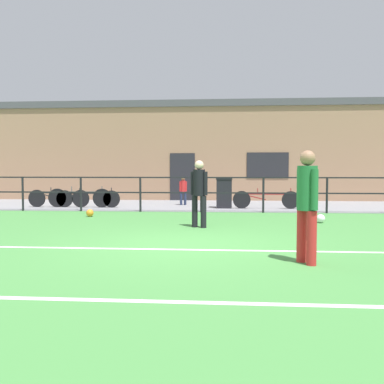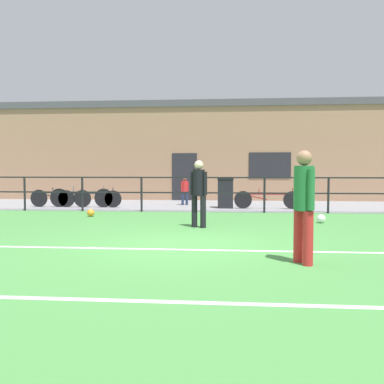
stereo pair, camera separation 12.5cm
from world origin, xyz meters
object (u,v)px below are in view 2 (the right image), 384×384
object	(u,v)px
bicycle_parked_0	(267,199)
soccer_ball_spare	(321,219)
trash_bin_0	(225,193)
player_striker	(304,200)
soccer_ball_match	(91,213)
bicycle_parked_2	(60,198)
bicycle_parked_1	(81,197)
player_goalkeeper	(199,190)
bicycle_parked_3	(89,198)
spectator_child	(185,189)

from	to	relation	value
bicycle_parked_0	soccer_ball_spare	bearing A→B (deg)	-73.99
soccer_ball_spare	bicycle_parked_0	distance (m)	3.88
trash_bin_0	player_striker	bearing A→B (deg)	-81.92
soccer_ball_match	bicycle_parked_2	xyz separation A→B (m)	(-2.05, 2.75, 0.24)
bicycle_parked_0	soccer_ball_match	bearing A→B (deg)	-152.97
soccer_ball_match	bicycle_parked_1	distance (m)	3.04
player_striker	bicycle_parked_1	distance (m)	10.79
player_striker	trash_bin_0	bearing A→B (deg)	-16.66
soccer_ball_match	bicycle_parked_2	size ratio (longest dim) A/B	0.10
soccer_ball_spare	player_striker	bearing A→B (deg)	-104.57
player_goalkeeper	soccer_ball_match	size ratio (longest dim) A/B	7.37
player_goalkeeper	bicycle_parked_3	xyz separation A→B (m)	(-4.32, 4.84, -0.57)
soccer_ball_match	bicycle_parked_2	distance (m)	3.44
spectator_child	bicycle_parked_2	xyz separation A→B (m)	(-4.41, -1.30, -0.29)
bicycle_parked_0	trash_bin_0	distance (m)	1.48
soccer_ball_spare	trash_bin_0	world-z (taller)	trash_bin_0
player_striker	trash_bin_0	size ratio (longest dim) A/B	1.54
bicycle_parked_2	trash_bin_0	xyz separation A→B (m)	(5.99, 0.16, 0.22)
spectator_child	bicycle_parked_1	size ratio (longest dim) A/B	0.47
trash_bin_0	spectator_child	bearing A→B (deg)	144.19
soccer_ball_spare	bicycle_parked_2	distance (m)	9.29
player_striker	soccer_ball_spare	distance (m)	5.14
bicycle_parked_0	player_goalkeeper	bearing A→B (deg)	-112.84
soccer_ball_spare	spectator_child	distance (m)	6.50
player_striker	bicycle_parked_3	size ratio (longest dim) A/B	0.71
soccer_ball_spare	soccer_ball_match	bearing A→B (deg)	171.49
bicycle_parked_2	trash_bin_0	bearing A→B (deg)	1.51
soccer_ball_spare	spectator_child	world-z (taller)	spectator_child
player_goalkeeper	bicycle_parked_3	bearing A→B (deg)	-23.02
bicycle_parked_0	trash_bin_0	xyz separation A→B (m)	(-1.46, 0.16, 0.23)
player_goalkeeper	soccer_ball_match	bearing A→B (deg)	-6.64
bicycle_parked_2	soccer_ball_spare	bearing A→B (deg)	-23.61
soccer_ball_match	trash_bin_0	distance (m)	4.92
soccer_ball_spare	spectator_child	size ratio (longest dim) A/B	0.21
player_striker	soccer_ball_spare	xyz separation A→B (m)	(1.28, 4.91, -0.84)
bicycle_parked_2	trash_bin_0	world-z (taller)	trash_bin_0
soccer_ball_spare	bicycle_parked_3	bearing A→B (deg)	153.40
player_goalkeeper	bicycle_parked_1	xyz separation A→B (m)	(-4.63, 4.84, -0.54)
spectator_child	trash_bin_0	world-z (taller)	trash_bin_0
player_striker	soccer_ball_spare	bearing A→B (deg)	-39.30
soccer_ball_match	soccer_ball_spare	size ratio (longest dim) A/B	0.97
bicycle_parked_3	bicycle_parked_2	bearing A→B (deg)	180.00
player_striker	spectator_child	world-z (taller)	player_striker
player_goalkeeper	bicycle_parked_1	distance (m)	6.72
trash_bin_0	bicycle_parked_2	bearing A→B (deg)	-178.49
bicycle_parked_0	bicycle_parked_3	bearing A→B (deg)	-180.00
trash_bin_0	soccer_ball_spare	bearing A→B (deg)	-56.94
soccer_ball_spare	trash_bin_0	bearing A→B (deg)	123.06
player_goalkeeper	trash_bin_0	bearing A→B (deg)	-71.45
bicycle_parked_0	bicycle_parked_3	world-z (taller)	same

